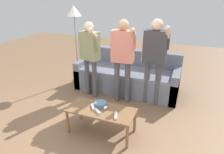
# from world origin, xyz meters

# --- Properties ---
(ground_plane) EXTENTS (12.00, 12.00, 0.00)m
(ground_plane) POSITION_xyz_m (0.00, 0.00, 0.00)
(ground_plane) COLOR brown
(couch) EXTENTS (2.20, 0.85, 0.84)m
(couch) POSITION_xyz_m (0.17, 1.35, 0.30)
(couch) COLOR slate
(couch) RESTS_ON ground
(coffee_table) EXTENTS (1.03, 0.46, 0.41)m
(coffee_table) POSITION_xyz_m (0.24, -0.24, 0.36)
(coffee_table) COLOR brown
(coffee_table) RESTS_ON ground
(snack_bowl) EXTENTS (0.19, 0.19, 0.06)m
(snack_bowl) POSITION_xyz_m (0.19, -0.14, 0.44)
(snack_bowl) COLOR teal
(snack_bowl) RESTS_ON coffee_table
(game_remote_nunchuk) EXTENTS (0.06, 0.09, 0.05)m
(game_remote_nunchuk) POSITION_xyz_m (0.30, -0.20, 0.44)
(game_remote_nunchuk) COLOR white
(game_remote_nunchuk) RESTS_ON coffee_table
(floor_lamp) EXTENTS (0.32, 0.32, 1.76)m
(floor_lamp) POSITION_xyz_m (-1.09, 1.36, 1.51)
(floor_lamp) COLOR #2D2D33
(floor_lamp) RESTS_ON ground
(player_left) EXTENTS (0.44, 0.40, 1.53)m
(player_left) POSITION_xyz_m (-0.44, 0.79, 0.96)
(player_left) COLOR #47474C
(player_left) RESTS_ON ground
(player_center) EXTENTS (0.49, 0.36, 1.60)m
(player_center) POSITION_xyz_m (0.23, 0.79, 1.01)
(player_center) COLOR #47474C
(player_center) RESTS_ON ground
(player_right) EXTENTS (0.48, 0.34, 1.62)m
(player_right) POSITION_xyz_m (0.79, 0.92, 1.02)
(player_right) COLOR #47474C
(player_right) RESTS_ON ground
(game_remote_wand_near) EXTENTS (0.08, 0.16, 0.03)m
(game_remote_wand_near) POSITION_xyz_m (0.52, -0.33, 0.43)
(game_remote_wand_near) COLOR white
(game_remote_wand_near) RESTS_ON coffee_table
(game_remote_wand_far) EXTENTS (0.11, 0.14, 0.03)m
(game_remote_wand_far) POSITION_xyz_m (0.11, -0.24, 0.43)
(game_remote_wand_far) COLOR white
(game_remote_wand_far) RESTS_ON coffee_table
(game_remote_wand_spare) EXTENTS (0.15, 0.13, 0.03)m
(game_remote_wand_spare) POSITION_xyz_m (0.23, -0.32, 0.43)
(game_remote_wand_spare) COLOR white
(game_remote_wand_spare) RESTS_ON coffee_table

